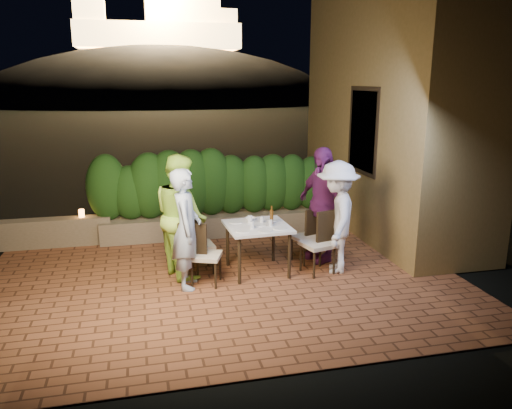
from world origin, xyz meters
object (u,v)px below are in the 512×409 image
object	(u,v)px
diner_blue	(186,229)
dining_table	(257,249)
bowl	(251,219)
parapet_lamp	(82,213)
diner_white	(337,217)
diner_green	(181,215)
chair_left_front	(206,254)
chair_right_front	(318,243)
chair_right_back	(306,236)
beer_bottle	(272,215)
chair_left_back	(200,244)
diner_purple	(322,204)

from	to	relation	value
diner_blue	dining_table	bearing A→B (deg)	-66.17
bowl	parapet_lamp	size ratio (longest dim) A/B	1.14
parapet_lamp	diner_white	bearing A→B (deg)	-29.78
dining_table	diner_green	world-z (taller)	diner_green
dining_table	diner_white	bearing A→B (deg)	-10.73
dining_table	bowl	distance (m)	0.50
dining_table	diner_green	xyz separation A→B (m)	(-1.13, 0.20, 0.55)
chair_left_front	bowl	bearing A→B (deg)	57.16
chair_left_front	chair_right_front	size ratio (longest dim) A/B	0.94
bowl	chair_right_back	xyz separation A→B (m)	(0.91, -0.05, -0.34)
beer_bottle	chair_right_front	world-z (taller)	beer_bottle
chair_left_front	chair_left_back	size ratio (longest dim) A/B	1.02
diner_purple	chair_left_front	bearing A→B (deg)	-90.69
chair_right_back	diner_green	xyz separation A→B (m)	(-2.00, -0.07, 0.49)
bowl	chair_right_front	world-z (taller)	chair_right_front
diner_blue	chair_left_back	bearing A→B (deg)	-16.33
bowl	diner_purple	distance (m)	1.19
diner_green	diner_white	xyz separation A→B (m)	(2.32, -0.42, -0.06)
beer_bottle	chair_left_back	world-z (taller)	beer_bottle
chair_left_front	diner_purple	size ratio (longest dim) A/B	0.48
beer_bottle	chair_left_front	xyz separation A→B (m)	(-1.06, -0.32, -0.44)
beer_bottle	chair_right_back	world-z (taller)	beer_bottle
diner_purple	parapet_lamp	distance (m)	4.27
chair_left_front	diner_purple	world-z (taller)	diner_purple
chair_left_front	diner_blue	world-z (taller)	diner_blue
diner_green	diner_white	bearing A→B (deg)	-118.79
diner_purple	parapet_lamp	world-z (taller)	diner_purple
diner_green	diner_purple	bearing A→B (deg)	-105.80
chair_left_back	diner_white	distance (m)	2.14
diner_white	parapet_lamp	distance (m)	4.55
bowl	parapet_lamp	xyz separation A→B (m)	(-2.71, 1.72, -0.20)
dining_table	beer_bottle	distance (m)	0.56
dining_table	bowl	size ratio (longest dim) A/B	5.78
chair_right_front	diner_green	bearing A→B (deg)	-27.11
beer_bottle	parapet_lamp	distance (m)	3.60
bowl	chair_right_front	distance (m)	1.12
chair_right_back	beer_bottle	bearing A→B (deg)	-0.32
bowl	chair_left_front	xyz separation A→B (m)	(-0.79, -0.59, -0.32)
bowl	diner_white	distance (m)	1.34
chair_left_back	diner_green	world-z (taller)	diner_green
chair_left_back	parapet_lamp	size ratio (longest dim) A/B	6.34
chair_left_front	diner_blue	size ratio (longest dim) A/B	0.53
dining_table	parapet_lamp	bearing A→B (deg)	143.59
dining_table	beer_bottle	size ratio (longest dim) A/B	3.30
chair_left_front	diner_white	xyz separation A→B (m)	(2.02, 0.06, 0.41)
dining_table	diner_white	world-z (taller)	diner_white
chair_left_back	parapet_lamp	xyz separation A→B (m)	(-1.89, 1.82, 0.13)
chair_left_front	diner_green	size ratio (longest dim) A/B	0.49
chair_right_front	parapet_lamp	xyz separation A→B (m)	(-3.64, 2.27, 0.09)
diner_blue	diner_white	size ratio (longest dim) A/B	1.00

